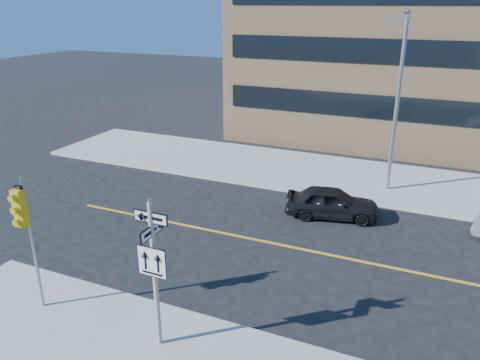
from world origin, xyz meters
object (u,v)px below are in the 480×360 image
at_px(traffic_signal, 23,218).
at_px(parked_car_a, 332,203).
at_px(sign_pole, 154,267).
at_px(streetlight_a, 398,93).

bearing_deg(traffic_signal, parked_car_a, 57.68).
relative_size(sign_pole, parked_car_a, 1.07).
bearing_deg(parked_car_a, traffic_signal, 135.43).
bearing_deg(parked_car_a, sign_pole, 154.84).
distance_m(parked_car_a, streetlight_a, 5.73).
bearing_deg(streetlight_a, sign_pole, -106.77).
xyz_separation_m(traffic_signal, parked_car_a, (6.22, 9.83, -2.38)).
distance_m(sign_pole, streetlight_a, 14.05).
bearing_deg(streetlight_a, traffic_signal, -120.80).
height_order(sign_pole, streetlight_a, streetlight_a).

